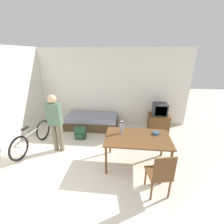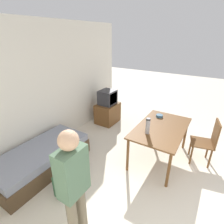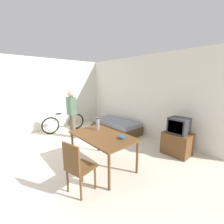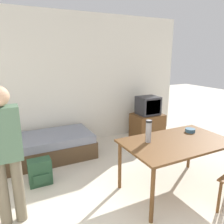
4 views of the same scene
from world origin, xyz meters
The scene contains 12 objects.
ground_plane centered at (0.00, 0.00, 0.00)m, with size 20.00×20.00×0.00m, color beige.
wall_back centered at (0.00, 3.59, 1.35)m, with size 5.80×0.06×2.70m.
wall_left centered at (-2.43, 1.78, 1.35)m, with size 0.06×4.56×2.70m.
daybed centered at (-0.45, 3.05, 0.22)m, with size 1.82×0.87×0.45m.
tv centered at (1.87, 3.06, 0.42)m, with size 0.66×0.52×0.98m.
dining_table centered at (1.04, 1.25, 0.67)m, with size 1.46×0.88×0.74m.
wooden_chair centered at (1.41, 0.41, 0.52)m, with size 0.49×0.49×0.94m.
bicycle centered at (-1.79, 1.61, 0.32)m, with size 0.20×1.59×0.72m.
person_standing centered at (-1.03, 1.59, 0.91)m, with size 0.34×0.21×1.57m.
thermos_flask centered at (0.68, 1.40, 0.90)m, with size 0.08×0.08×0.30m.
mate_bowl centered at (1.47, 1.43, 0.77)m, with size 0.15×0.15×0.05m.
backpack centered at (-0.63, 2.24, 0.19)m, with size 0.33×0.23×0.39m.
Camera 1 is at (0.77, -1.72, 2.49)m, focal length 24.00 mm.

